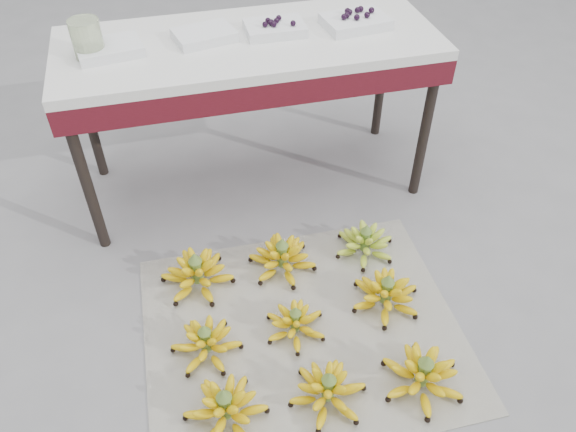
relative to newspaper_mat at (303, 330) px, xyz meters
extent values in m
plane|color=slate|center=(0.06, -0.03, 0.00)|extent=(60.00, 60.00, 0.00)
cube|color=white|center=(0.00, 0.00, 0.00)|extent=(1.27, 1.07, 0.01)
ellipsoid|color=yellow|center=(-0.36, -0.29, 0.05)|extent=(0.37, 0.37, 0.09)
ellipsoid|color=yellow|center=(-0.36, -0.29, 0.08)|extent=(0.26, 0.26, 0.06)
ellipsoid|color=yellow|center=(-0.36, -0.29, 0.12)|extent=(0.17, 0.17, 0.05)
cylinder|color=#5A7830|center=(-0.36, -0.29, 0.08)|extent=(0.05, 0.05, 0.12)
cone|color=#5A7830|center=(-0.36, -0.29, 0.16)|extent=(0.06, 0.06, 0.04)
ellipsoid|color=yellow|center=(0.01, -0.32, 0.04)|extent=(0.36, 0.36, 0.08)
ellipsoid|color=yellow|center=(0.01, -0.32, 0.08)|extent=(0.25, 0.25, 0.06)
ellipsoid|color=yellow|center=(0.01, -0.32, 0.11)|extent=(0.16, 0.16, 0.05)
cylinder|color=#5A7830|center=(0.01, -0.32, 0.08)|extent=(0.05, 0.05, 0.11)
cone|color=#5A7830|center=(0.01, -0.32, 0.15)|extent=(0.05, 0.05, 0.04)
ellipsoid|color=yellow|center=(0.36, -0.34, 0.05)|extent=(0.37, 0.37, 0.09)
ellipsoid|color=yellow|center=(0.36, -0.34, 0.09)|extent=(0.26, 0.26, 0.07)
ellipsoid|color=yellow|center=(0.36, -0.34, 0.12)|extent=(0.17, 0.17, 0.06)
cylinder|color=#5A7830|center=(0.36, -0.34, 0.09)|extent=(0.05, 0.05, 0.12)
cone|color=#5A7830|center=(0.36, -0.34, 0.17)|extent=(0.06, 0.06, 0.04)
ellipsoid|color=yellow|center=(-0.39, -0.01, 0.04)|extent=(0.34, 0.34, 0.08)
ellipsoid|color=yellow|center=(-0.39, -0.01, 0.08)|extent=(0.24, 0.24, 0.06)
ellipsoid|color=yellow|center=(-0.39, -0.01, 0.11)|extent=(0.15, 0.15, 0.05)
cylinder|color=#5A7830|center=(-0.39, -0.01, 0.08)|extent=(0.04, 0.04, 0.11)
cone|color=#5A7830|center=(-0.39, -0.01, 0.15)|extent=(0.05, 0.05, 0.04)
ellipsoid|color=yellow|center=(-0.03, 0.00, 0.04)|extent=(0.28, 0.28, 0.07)
ellipsoid|color=yellow|center=(-0.03, 0.00, 0.07)|extent=(0.20, 0.20, 0.05)
ellipsoid|color=yellow|center=(-0.03, 0.00, 0.10)|extent=(0.13, 0.13, 0.05)
cylinder|color=#5A7830|center=(-0.03, 0.00, 0.07)|extent=(0.04, 0.04, 0.10)
cone|color=#5A7830|center=(-0.03, 0.00, 0.14)|extent=(0.05, 0.05, 0.04)
ellipsoid|color=yellow|center=(0.37, 0.05, 0.05)|extent=(0.35, 0.35, 0.09)
ellipsoid|color=yellow|center=(0.37, 0.05, 0.08)|extent=(0.24, 0.24, 0.06)
ellipsoid|color=yellow|center=(0.37, 0.05, 0.12)|extent=(0.16, 0.16, 0.05)
cylinder|color=#5A7830|center=(0.37, 0.05, 0.08)|extent=(0.05, 0.05, 0.12)
cone|color=#5A7830|center=(0.37, 0.05, 0.16)|extent=(0.06, 0.06, 0.04)
ellipsoid|color=yellow|center=(-0.37, 0.35, 0.05)|extent=(0.40, 0.40, 0.09)
ellipsoid|color=yellow|center=(-0.37, 0.35, 0.09)|extent=(0.28, 0.28, 0.07)
ellipsoid|color=yellow|center=(-0.37, 0.35, 0.13)|extent=(0.18, 0.18, 0.06)
cylinder|color=#5A7830|center=(-0.37, 0.35, 0.09)|extent=(0.05, 0.05, 0.13)
cone|color=#5A7830|center=(-0.37, 0.35, 0.17)|extent=(0.06, 0.06, 0.05)
ellipsoid|color=yellow|center=(0.00, 0.35, 0.05)|extent=(0.35, 0.35, 0.09)
ellipsoid|color=yellow|center=(0.00, 0.35, 0.09)|extent=(0.24, 0.24, 0.07)
ellipsoid|color=yellow|center=(0.00, 0.35, 0.12)|extent=(0.16, 0.16, 0.05)
cylinder|color=#5A7830|center=(0.00, 0.35, 0.09)|extent=(0.05, 0.05, 0.12)
cone|color=#5A7830|center=(0.00, 0.35, 0.16)|extent=(0.06, 0.06, 0.04)
ellipsoid|color=#83B635|center=(0.39, 0.35, 0.04)|extent=(0.29, 0.29, 0.08)
ellipsoid|color=#83B635|center=(0.39, 0.35, 0.08)|extent=(0.20, 0.20, 0.06)
ellipsoid|color=#83B635|center=(0.39, 0.35, 0.11)|extent=(0.13, 0.13, 0.05)
cylinder|color=#5A7830|center=(0.39, 0.35, 0.08)|extent=(0.04, 0.04, 0.11)
cone|color=#5A7830|center=(0.39, 0.35, 0.15)|extent=(0.05, 0.05, 0.04)
cylinder|color=black|center=(-0.76, 0.70, 0.37)|extent=(0.05, 0.05, 0.75)
cylinder|color=black|center=(0.79, 0.70, 0.37)|extent=(0.05, 0.05, 0.75)
cylinder|color=black|center=(-0.76, 1.26, 0.37)|extent=(0.05, 0.05, 0.75)
cylinder|color=black|center=(0.79, 1.26, 0.37)|extent=(0.05, 0.05, 0.75)
cube|color=#500F1A|center=(0.01, 0.98, 0.70)|extent=(1.66, 0.67, 0.11)
cube|color=silver|center=(0.01, 0.98, 0.77)|extent=(1.66, 0.67, 0.04)
cube|color=silver|center=(-0.57, 0.98, 0.82)|extent=(0.29, 0.23, 0.04)
cube|color=silver|center=(-0.17, 1.01, 0.82)|extent=(0.28, 0.23, 0.04)
cube|color=silver|center=(0.14, 1.01, 0.82)|extent=(0.26, 0.19, 0.04)
sphere|color=black|center=(0.16, 1.03, 0.85)|extent=(0.02, 0.02, 0.02)
sphere|color=black|center=(0.21, 0.96, 0.85)|extent=(0.02, 0.02, 0.02)
sphere|color=black|center=(0.14, 1.01, 0.85)|extent=(0.02, 0.02, 0.02)
sphere|color=black|center=(0.12, 1.00, 0.85)|extent=(0.02, 0.02, 0.02)
sphere|color=black|center=(0.13, 0.98, 0.85)|extent=(0.02, 0.02, 0.02)
sphere|color=black|center=(0.12, 0.97, 0.85)|extent=(0.02, 0.02, 0.02)
sphere|color=black|center=(0.09, 0.98, 0.85)|extent=(0.02, 0.02, 0.02)
sphere|color=black|center=(0.11, 1.02, 0.85)|extent=(0.02, 0.02, 0.02)
sphere|color=black|center=(0.11, 0.99, 0.85)|extent=(0.02, 0.02, 0.02)
cube|color=silver|center=(0.50, 0.98, 0.82)|extent=(0.30, 0.23, 0.04)
sphere|color=black|center=(0.47, 1.02, 0.85)|extent=(0.03, 0.03, 0.03)
sphere|color=black|center=(0.49, 0.94, 0.85)|extent=(0.03, 0.03, 0.03)
sphere|color=black|center=(0.44, 0.96, 0.85)|extent=(0.03, 0.03, 0.03)
sphere|color=black|center=(0.48, 1.00, 0.85)|extent=(0.03, 0.03, 0.03)
sphere|color=black|center=(0.45, 0.98, 0.85)|extent=(0.03, 0.03, 0.03)
sphere|color=black|center=(0.58, 1.00, 0.85)|extent=(0.03, 0.03, 0.03)
sphere|color=black|center=(0.54, 0.96, 0.85)|extent=(0.03, 0.03, 0.03)
sphere|color=black|center=(0.54, 1.02, 0.85)|extent=(0.03, 0.03, 0.03)
sphere|color=black|center=(0.52, 1.02, 0.85)|extent=(0.03, 0.03, 0.03)
cylinder|color=beige|center=(-0.65, 0.97, 0.87)|extent=(0.14, 0.14, 0.15)
camera|label=1|loc=(-0.39, -1.30, 1.87)|focal=35.00mm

